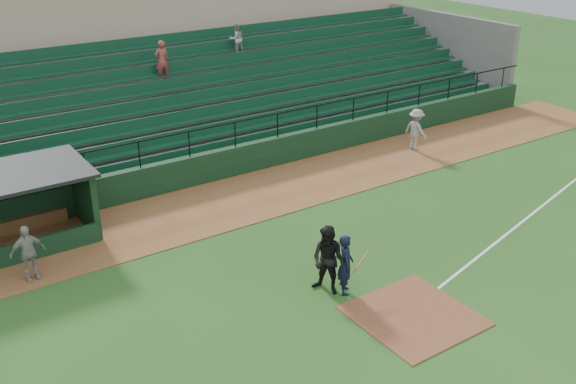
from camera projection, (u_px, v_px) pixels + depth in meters
ground at (388, 299)px, 18.20m from camera, size 90.00×90.00×0.00m
warning_track at (243, 199)px, 24.23m from camera, size 40.00×4.00×0.03m
home_plate_dirt at (414, 316)px, 17.43m from camera, size 3.00×3.00×0.03m
foul_line at (534, 212)px, 23.19m from camera, size 17.49×4.44×0.01m
stadium_structure at (147, 88)px, 29.68m from camera, size 38.00×13.08×6.40m
batter_at_plate at (346, 264)px, 18.15m from camera, size 1.16×0.78×1.80m
umpire at (328, 260)px, 18.12m from camera, size 1.12×1.22×2.03m
runner at (416, 129)px, 28.58m from camera, size 0.77×1.23×1.84m
dugout_player_a at (28, 253)px, 18.77m from camera, size 1.02×0.47×1.71m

